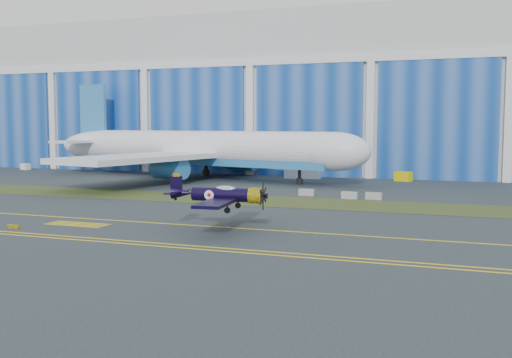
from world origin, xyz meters
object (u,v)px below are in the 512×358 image
(warbird, at_px, (221,195))
(jetliner, at_px, (204,110))
(shipping_container, at_px, (303,170))
(tug, at_px, (403,176))

(warbird, relative_size, jetliner, 0.17)
(shipping_container, xyz_separation_m, tug, (16.95, 0.62, -0.59))
(jetliner, bearing_deg, shipping_container, 35.22)
(warbird, xyz_separation_m, shipping_container, (-6.74, 51.67, -1.80))
(jetliner, distance_m, tug, 35.19)
(warbird, bearing_deg, tug, 73.85)
(jetliner, relative_size, shipping_container, 12.40)
(jetliner, bearing_deg, tug, 24.87)
(shipping_container, bearing_deg, warbird, -89.74)
(warbird, distance_m, tug, 53.33)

